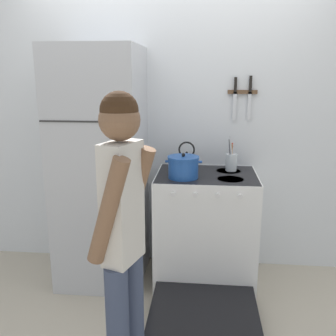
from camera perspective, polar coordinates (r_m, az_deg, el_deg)
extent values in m
plane|color=#B2A893|center=(3.60, 0.61, -13.71)|extent=(14.00, 14.00, 0.00)
cube|color=silver|center=(3.24, 0.72, 6.90)|extent=(10.00, 0.06, 2.55)
cube|color=#B7BABF|center=(3.05, -10.21, -0.05)|extent=(0.67, 0.66, 1.89)
cube|color=#2D2D2D|center=(2.66, -12.53, 6.92)|extent=(0.66, 0.01, 0.01)
cylinder|color=#B2B5BA|center=(2.71, -7.84, -4.27)|extent=(0.02, 0.02, 0.61)
cube|color=white|center=(3.12, 5.70, -9.09)|extent=(0.79, 0.62, 0.92)
cube|color=black|center=(2.97, 5.90, -1.12)|extent=(0.78, 0.61, 0.02)
cube|color=black|center=(2.86, 5.68, -11.51)|extent=(0.69, 0.05, 0.70)
cylinder|color=black|center=(2.85, 2.33, -1.55)|extent=(0.20, 0.20, 0.01)
cylinder|color=black|center=(2.85, 9.49, -1.72)|extent=(0.20, 0.20, 0.01)
cylinder|color=black|center=(3.09, 2.60, -0.31)|extent=(0.20, 0.20, 0.01)
cylinder|color=black|center=(3.09, 9.21, -0.47)|extent=(0.20, 0.20, 0.01)
cylinder|color=silver|center=(2.68, 0.79, -4.03)|extent=(0.04, 0.02, 0.04)
cylinder|color=silver|center=(2.68, 4.18, -4.13)|extent=(0.04, 0.02, 0.04)
cylinder|color=silver|center=(2.68, 7.58, -4.21)|extent=(0.04, 0.02, 0.04)
cylinder|color=silver|center=(2.69, 10.96, -4.27)|extent=(0.04, 0.02, 0.04)
cube|color=black|center=(2.69, 5.47, -21.55)|extent=(0.73, 0.74, 0.04)
cube|color=#99999E|center=(3.06, 5.67, -10.44)|extent=(0.65, 0.34, 0.01)
cylinder|color=#1E4C9E|center=(2.83, 2.34, -0.05)|extent=(0.23, 0.23, 0.15)
cylinder|color=#1E4C9E|center=(2.81, 2.36, 1.60)|extent=(0.24, 0.24, 0.02)
sphere|color=black|center=(2.81, 2.36, 2.01)|extent=(0.03, 0.03, 0.03)
cylinder|color=#1E4C9E|center=(2.83, -0.19, 1.03)|extent=(0.03, 0.02, 0.02)
cylinder|color=#1E4C9E|center=(2.81, 4.91, 0.92)|extent=(0.03, 0.02, 0.02)
cylinder|color=silver|center=(3.08, 2.83, 0.69)|extent=(0.17, 0.17, 0.11)
cone|color=silver|center=(3.06, 2.85, 1.91)|extent=(0.17, 0.17, 0.03)
sphere|color=black|center=(3.06, 2.85, 2.34)|extent=(0.02, 0.02, 0.02)
cone|color=silver|center=(3.07, 4.37, 0.85)|extent=(0.10, 0.03, 0.08)
torus|color=black|center=(3.05, 2.86, 2.80)|extent=(0.14, 0.01, 0.14)
cylinder|color=silver|center=(3.08, 9.62, 0.85)|extent=(0.09, 0.09, 0.14)
cylinder|color=#9E7547|center=(3.08, 9.69, 1.88)|extent=(0.02, 0.03, 0.20)
cylinder|color=#232326|center=(3.09, 9.54, 1.76)|extent=(0.03, 0.01, 0.18)
cylinder|color=#B2B5BA|center=(3.05, 9.61, 2.38)|extent=(0.04, 0.04, 0.26)
cylinder|color=#4C4C51|center=(3.06, 9.42, 2.18)|extent=(0.03, 0.06, 0.23)
cylinder|color=#C63D33|center=(3.08, 9.65, 1.96)|extent=(0.02, 0.02, 0.20)
cylinder|color=#38425B|center=(2.18, -5.29, -22.10)|extent=(0.12, 0.12, 0.79)
cube|color=beige|center=(1.80, -7.01, -5.37)|extent=(0.19, 0.25, 0.59)
cylinder|color=brown|center=(1.70, -9.14, -6.60)|extent=(0.25, 0.15, 0.52)
cylinder|color=brown|center=(1.90, -5.11, -4.27)|extent=(0.25, 0.15, 0.52)
sphere|color=brown|center=(1.71, -7.41, 7.26)|extent=(0.19, 0.19, 0.19)
sphere|color=#382314|center=(1.70, -7.45, 8.69)|extent=(0.18, 0.18, 0.18)
cube|color=brown|center=(3.18, 11.29, 11.29)|extent=(0.24, 0.02, 0.03)
cube|color=silver|center=(3.18, 10.11, 9.23)|extent=(0.03, 0.00, 0.23)
cube|color=black|center=(3.17, 10.25, 12.40)|extent=(0.02, 0.02, 0.12)
cube|color=silver|center=(3.19, 12.29, 9.23)|extent=(0.03, 0.00, 0.22)
cube|color=black|center=(3.18, 12.46, 12.41)|extent=(0.02, 0.02, 0.13)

